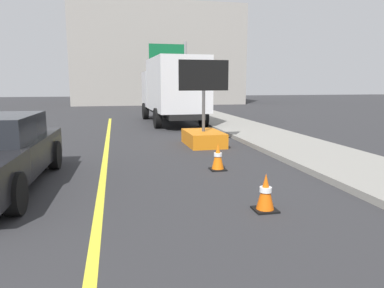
{
  "coord_description": "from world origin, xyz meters",
  "views": [
    {
      "loc": [
        0.31,
        3.06,
        1.98
      ],
      "look_at": [
        1.24,
        7.47,
        1.22
      ],
      "focal_mm": 33.84,
      "sensor_mm": 36.0,
      "label": 1
    }
  ],
  "objects_px": {
    "box_truck": "(173,88)",
    "highway_guide_sign": "(175,63)",
    "traffic_cone_mid_lane": "(266,193)",
    "traffic_cone_far_lane": "(218,157)",
    "arrow_board_trailer": "(203,130)"
  },
  "relations": [
    {
      "from": "highway_guide_sign",
      "to": "traffic_cone_far_lane",
      "type": "xyz_separation_m",
      "value": [
        -2.15,
        -19.12,
        -3.11
      ]
    },
    {
      "from": "box_truck",
      "to": "highway_guide_sign",
      "type": "distance_m",
      "value": 9.43
    },
    {
      "from": "arrow_board_trailer",
      "to": "traffic_cone_mid_lane",
      "type": "distance_m",
      "value": 6.15
    },
    {
      "from": "box_truck",
      "to": "traffic_cone_far_lane",
      "type": "xyz_separation_m",
      "value": [
        -0.52,
        -10.0,
        -1.42
      ]
    },
    {
      "from": "traffic_cone_mid_lane",
      "to": "traffic_cone_far_lane",
      "type": "height_order",
      "value": "traffic_cone_far_lane"
    },
    {
      "from": "highway_guide_sign",
      "to": "arrow_board_trailer",
      "type": "bearing_deg",
      "value": -96.06
    },
    {
      "from": "traffic_cone_far_lane",
      "to": "arrow_board_trailer",
      "type": "bearing_deg",
      "value": 81.88
    },
    {
      "from": "traffic_cone_mid_lane",
      "to": "traffic_cone_far_lane",
      "type": "xyz_separation_m",
      "value": [
        0.02,
        2.76,
        0.02
      ]
    },
    {
      "from": "box_truck",
      "to": "traffic_cone_far_lane",
      "type": "bearing_deg",
      "value": -93.0
    },
    {
      "from": "box_truck",
      "to": "traffic_cone_mid_lane",
      "type": "height_order",
      "value": "box_truck"
    },
    {
      "from": "traffic_cone_mid_lane",
      "to": "traffic_cone_far_lane",
      "type": "bearing_deg",
      "value": 89.61
    },
    {
      "from": "traffic_cone_far_lane",
      "to": "highway_guide_sign",
      "type": "bearing_deg",
      "value": 83.57
    },
    {
      "from": "box_truck",
      "to": "traffic_cone_mid_lane",
      "type": "xyz_separation_m",
      "value": [
        -0.54,
        -12.76,
        -1.43
      ]
    },
    {
      "from": "box_truck",
      "to": "highway_guide_sign",
      "type": "relative_size",
      "value": 1.36
    },
    {
      "from": "highway_guide_sign",
      "to": "box_truck",
      "type": "bearing_deg",
      "value": -100.13
    }
  ]
}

